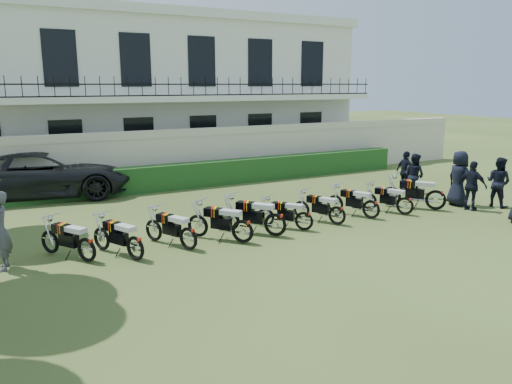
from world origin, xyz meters
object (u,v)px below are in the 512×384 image
motorcycle_2 (188,233)px  officer_1 (498,182)px  officer_4 (414,175)px  motorcycle_0 (86,244)px  motorcycle_5 (304,216)px  motorcycle_6 (337,211)px  suv (43,174)px  officer_5 (406,172)px  motorcycle_1 (135,242)px  motorcycle_9 (436,195)px  motorcycle_8 (405,202)px  officer_2 (472,186)px  inspector (0,231)px  motorcycle_4 (275,219)px  officer_3 (459,178)px  motorcycle_7 (371,205)px  motorcycle_3 (243,226)px

motorcycle_2 → officer_1: size_ratio=1.00×
motorcycle_2 → officer_4: officer_4 is taller
motorcycle_0 → motorcycle_5: 5.91m
motorcycle_6 → suv: size_ratio=0.26×
motorcycle_6 → officer_1: officer_1 is taller
officer_1 → officer_5: (-1.04, 3.24, -0.05)m
motorcycle_1 → motorcycle_9: (10.01, 0.07, 0.06)m
motorcycle_8 → officer_5: size_ratio=1.03×
motorcycle_0 → officer_2: (12.12, -0.87, 0.36)m
motorcycle_9 → inspector: bearing=137.5°
motorcycle_4 → officer_1: size_ratio=0.95×
officer_3 → motorcycle_0: bearing=96.3°
motorcycle_7 → officer_1: officer_1 is taller
motorcycle_5 → officer_2: bearing=-44.7°
motorcycle_0 → motorcycle_8: bearing=-34.6°
motorcycle_3 → suv: (-3.97, 8.38, 0.38)m
officer_2 → motorcycle_5: bearing=69.9°
motorcycle_5 → motorcycle_0: bearing=138.4°
motorcycle_8 → suv: bearing=113.5°
motorcycle_5 → officer_5: 6.90m
officer_3 → officer_4: officer_3 is taller
motorcycle_5 → officer_4: size_ratio=0.85×
suv → officer_2: suv is taller
officer_1 → inspector: bearing=76.4°
motorcycle_0 → officer_1: size_ratio=0.94×
inspector → officer_2: (13.86, -1.34, -0.07)m
officer_1 → officer_4: bearing=22.4°
suv → motorcycle_6: bearing=-130.4°
motorcycle_3 → motorcycle_0: bearing=135.1°
motorcycle_8 → motorcycle_6: bearing=151.4°
motorcycle_1 → officer_1: officer_1 is taller
motorcycle_0 → motorcycle_2: 2.42m
officer_4 → motorcycle_9: bearing=146.9°
officer_3 → officer_4: bearing=20.6°
motorcycle_7 → suv: 11.79m
motorcycle_8 → suv: (-9.83, 8.25, 0.42)m
motorcycle_5 → motorcycle_9: motorcycle_9 is taller
motorcycle_0 → inspector: 1.85m
motorcycle_9 → officer_4: (0.87, 1.84, 0.28)m
motorcycle_1 → officer_3: bearing=-24.0°
officer_5 → motorcycle_1: bearing=105.2°
motorcycle_8 → inspector: size_ratio=0.91×
motorcycle_0 → officer_2: size_ratio=0.97×
motorcycle_6 → officer_1: bearing=-33.1°
motorcycle_4 → motorcycle_8: motorcycle_4 is taller
motorcycle_0 → motorcycle_3: 3.87m
motorcycle_7 → officer_1: size_ratio=0.99×
motorcycle_7 → officer_2: 3.76m
motorcycle_2 → motorcycle_4: 2.50m
motorcycle_1 → suv: size_ratio=0.27×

